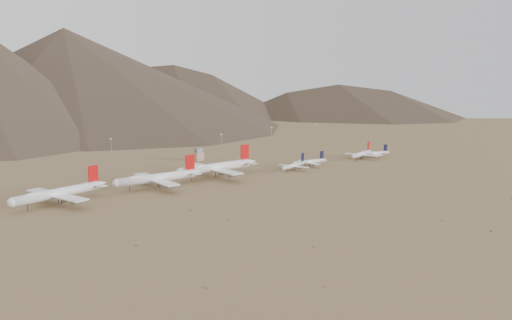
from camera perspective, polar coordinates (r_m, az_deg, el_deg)
ground at (r=372.77m, az=-1.13°, el=-2.88°), size 3000.00×3000.00×0.00m
widebody_west at (r=339.26m, az=-21.67°, el=-3.51°), size 68.46×54.38×21.03m
widebody_centre at (r=369.12m, az=-11.21°, el=-2.00°), size 72.86×55.74×21.63m
widebody_east at (r=401.62m, az=-4.61°, el=-0.83°), size 80.39×61.99×23.88m
narrowbody_a at (r=434.07m, az=4.41°, el=-0.59°), size 38.68×28.79×13.23m
narrowbody_b at (r=454.04m, az=6.16°, el=-0.20°), size 39.09×28.15×12.90m
narrowbody_c at (r=504.24m, az=12.01°, el=0.70°), size 45.29×33.74×15.51m
narrowbody_d at (r=517.36m, az=13.36°, el=0.75°), size 36.96×27.27×12.45m
control_tower at (r=486.90m, az=-6.58°, el=0.57°), size 8.00×8.00×12.00m
mast_west at (r=467.00m, az=-16.21°, el=0.99°), size 2.00×0.60×25.70m
mast_centre at (r=487.12m, az=-3.99°, el=1.67°), size 2.00×0.60×25.70m
mast_east at (r=553.48m, az=1.76°, el=2.60°), size 2.00×0.60×25.70m
mast_far_east at (r=597.73m, az=6.84°, el=3.04°), size 2.00×0.60×25.70m
desert_scrub at (r=309.44m, az=10.33°, el=-5.51°), size 411.66×172.70×0.90m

